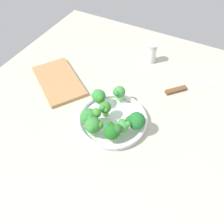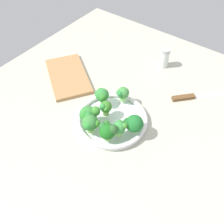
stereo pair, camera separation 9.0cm
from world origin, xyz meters
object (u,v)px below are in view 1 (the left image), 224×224
Objects in this scene: broccoli_floret_3 at (105,108)px; pepper_shaker at (152,53)px; broccoli_floret_2 at (119,92)px; knife at (186,88)px; cutting_board at (59,81)px; broccoli_floret_6 at (93,125)px; broccoli_floret_4 at (135,121)px; bowl at (112,120)px; broccoli_floret_7 at (99,96)px; broccoli_floret_5 at (112,131)px; broccoli_floret_0 at (90,117)px; broccoli_floret_1 at (122,126)px.

pepper_shaker is (1.85, 42.19, -2.13)cm from broccoli_floret_3.
broccoli_floret_2 reaches higher than knife.
cutting_board is at bearing -132.83° from pepper_shaker.
broccoli_floret_2 is at bearing 89.25° from broccoli_floret_6.
pepper_shaker is (-10.46, 42.52, -2.15)cm from broccoli_floret_4.
broccoli_floret_7 reaches higher than bowl.
broccoli_floret_5 is at bearing -62.02° from bowl.
broccoli_floret_0 reaches higher than broccoli_floret_4.
broccoli_floret_1 is 47.26cm from pepper_shaker.
cutting_board is (-51.04, -22.14, 0.25)cm from knife.
broccoli_floret_6 is at bearing -43.98° from broccoli_floret_0.
knife is at bearing -27.45° from pepper_shaker.
cutting_board is at bearing -156.55° from knife.
broccoli_floret_1 is at bearing -19.99° from cutting_board.
broccoli_floret_5 is (-1.94, -3.84, 0.77)cm from broccoli_floret_1.
broccoli_floret_5 reaches higher than pepper_shaker.
bowl is 0.97× the size of cutting_board.
knife is 23.60cm from pepper_shaker.
bowl is 3.64× the size of broccoli_floret_0.
cutting_board is (-29.29, -0.68, -5.77)cm from broccoli_floret_2.
broccoli_floret_2 is 31.14cm from knife.
knife is (24.90, 37.95, -6.93)cm from broccoli_floret_0.
broccoli_floret_5 is 0.26× the size of cutting_board.
broccoli_floret_6 is 14.77cm from broccoli_floret_7.
cutting_board is (-28.59, 9.35, -6.14)cm from broccoli_floret_3.
broccoli_floret_1 is 40.78cm from cutting_board.
broccoli_floret_1 reaches higher than cutting_board.
broccoli_floret_2 is at bearing 1.33° from cutting_board.
broccoli_floret_7 is at bearing 164.91° from broccoli_floret_4.
broccoli_floret_3 is 0.86× the size of broccoli_floret_5.
broccoli_floret_4 reaches higher than pepper_shaker.
broccoli_floret_0 reaches higher than knife.
broccoli_floret_2 is 19.51cm from broccoli_floret_5.
pepper_shaker is (4.29, 48.65, -2.67)cm from broccoli_floret_0.
broccoli_floret_5 is (6.67, -18.31, 1.00)cm from broccoli_floret_2.
broccoli_floret_2 is 19.32cm from broccoli_floret_6.
broccoli_floret_5 is at bearing -10.47° from broccoli_floret_0.
broccoli_floret_2 is (3.14, 16.50, -0.91)cm from broccoli_floret_0.
broccoli_floret_3 is 0.23× the size of cutting_board.
broccoli_floret_2 is at bearing -135.40° from knife.
broccoli_floret_5 is 17.84cm from broccoli_floret_7.
broccoli_floret_6 is at bearing -67.60° from broccoli_floret_7.
broccoli_floret_5 is (4.51, -8.49, 5.98)cm from bowl.
broccoli_floret_0 and broccoli_floret_5 have the same top height.
broccoli_floret_2 is at bearing 110.03° from broccoli_floret_5.
broccoli_floret_5 is 0.35× the size of knife.
broccoli_floret_1 is at bearing -25.47° from broccoli_floret_3.
bowl is 3.84× the size of broccoli_floret_4.
broccoli_floret_4 reaches higher than cutting_board.
broccoli_floret_7 is at bearing -100.51° from pepper_shaker.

